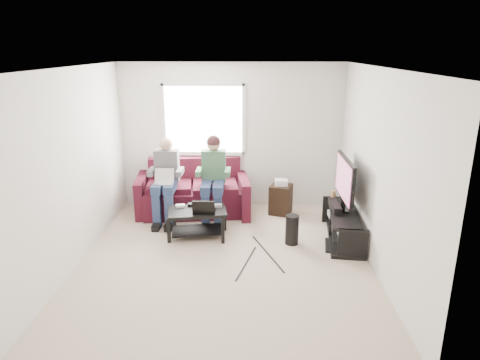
% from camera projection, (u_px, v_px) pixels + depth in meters
% --- Properties ---
extents(floor, '(4.50, 4.50, 0.00)m').
position_uv_depth(floor, '(225.00, 259.00, 5.97)').
color(floor, '#C1AB96').
rests_on(floor, ground).
extents(ceiling, '(4.50, 4.50, 0.00)m').
position_uv_depth(ceiling, '(223.00, 68.00, 5.20)').
color(ceiling, white).
rests_on(ceiling, wall_back).
extents(wall_back, '(4.50, 0.00, 4.50)m').
position_uv_depth(wall_back, '(232.00, 136.00, 7.73)').
color(wall_back, silver).
rests_on(wall_back, floor).
extents(wall_front, '(4.50, 0.00, 4.50)m').
position_uv_depth(wall_front, '(207.00, 247.00, 3.44)').
color(wall_front, silver).
rests_on(wall_front, floor).
extents(wall_left, '(0.00, 4.50, 4.50)m').
position_uv_depth(wall_left, '(73.00, 169.00, 5.64)').
color(wall_left, silver).
rests_on(wall_left, floor).
extents(wall_right, '(0.00, 4.50, 4.50)m').
position_uv_depth(wall_right, '(378.00, 171.00, 5.54)').
color(wall_right, silver).
rests_on(wall_right, floor).
extents(window, '(1.48, 0.04, 1.28)m').
position_uv_depth(window, '(204.00, 120.00, 7.64)').
color(window, white).
rests_on(window, wall_back).
extents(sofa, '(2.08, 1.13, 0.93)m').
position_uv_depth(sofa, '(193.00, 194.00, 7.63)').
color(sofa, '#4E1323').
rests_on(sofa, floor).
extents(person_left, '(0.40, 0.70, 1.39)m').
position_uv_depth(person_left, '(166.00, 176.00, 7.16)').
color(person_left, navy).
rests_on(person_left, sofa).
extents(person_right, '(0.40, 0.71, 1.43)m').
position_uv_depth(person_right, '(213.00, 173.00, 7.14)').
color(person_right, navy).
rests_on(person_right, sofa).
extents(laptop_silver, '(0.34, 0.26, 0.24)m').
position_uv_depth(laptop_silver, '(164.00, 180.00, 7.01)').
color(laptop_silver, silver).
rests_on(laptop_silver, person_left).
extents(coffee_table, '(0.95, 0.67, 0.44)m').
position_uv_depth(coffee_table, '(197.00, 217.00, 6.62)').
color(coffee_table, black).
rests_on(coffee_table, floor).
extents(laptop_black, '(0.37, 0.28, 0.24)m').
position_uv_depth(laptop_black, '(204.00, 205.00, 6.47)').
color(laptop_black, black).
rests_on(laptop_black, coffee_table).
extents(controller_a, '(0.16, 0.12, 0.04)m').
position_uv_depth(controller_a, '(180.00, 206.00, 6.70)').
color(controller_a, silver).
rests_on(controller_a, coffee_table).
extents(controller_b, '(0.14, 0.10, 0.04)m').
position_uv_depth(controller_b, '(192.00, 205.00, 6.75)').
color(controller_b, black).
rests_on(controller_b, coffee_table).
extents(controller_c, '(0.15, 0.11, 0.04)m').
position_uv_depth(controller_c, '(217.00, 206.00, 6.71)').
color(controller_c, gray).
rests_on(controller_c, coffee_table).
extents(tv_stand, '(0.57, 1.42, 0.46)m').
position_uv_depth(tv_stand, '(343.00, 227.00, 6.54)').
color(tv_stand, black).
rests_on(tv_stand, floor).
extents(tv, '(0.12, 1.10, 0.81)m').
position_uv_depth(tv, '(345.00, 181.00, 6.43)').
color(tv, black).
rests_on(tv, tv_stand).
extents(soundbar, '(0.12, 0.50, 0.10)m').
position_uv_depth(soundbar, '(335.00, 206.00, 6.55)').
color(soundbar, black).
rests_on(soundbar, tv_stand).
extents(drink_cup, '(0.08, 0.08, 0.12)m').
position_uv_depth(drink_cup, '(333.00, 194.00, 7.05)').
color(drink_cup, '#AB7B49').
rests_on(drink_cup, tv_stand).
extents(console_white, '(0.30, 0.22, 0.06)m').
position_uv_depth(console_white, '(349.00, 234.00, 6.14)').
color(console_white, silver).
rests_on(console_white, tv_stand).
extents(console_grey, '(0.34, 0.26, 0.08)m').
position_uv_depth(console_grey, '(339.00, 215.00, 6.81)').
color(console_grey, gray).
rests_on(console_grey, tv_stand).
extents(console_black, '(0.38, 0.30, 0.07)m').
position_uv_depth(console_black, '(344.00, 224.00, 6.47)').
color(console_black, black).
rests_on(console_black, tv_stand).
extents(subwoofer, '(0.20, 0.20, 0.45)m').
position_uv_depth(subwoofer, '(292.00, 230.00, 6.40)').
color(subwoofer, black).
rests_on(subwoofer, floor).
extents(keyboard_floor, '(0.23, 0.49, 0.03)m').
position_uv_depth(keyboard_floor, '(331.00, 245.00, 6.37)').
color(keyboard_floor, black).
rests_on(keyboard_floor, floor).
extents(end_table, '(0.36, 0.36, 0.63)m').
position_uv_depth(end_table, '(281.00, 198.00, 7.56)').
color(end_table, black).
rests_on(end_table, floor).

